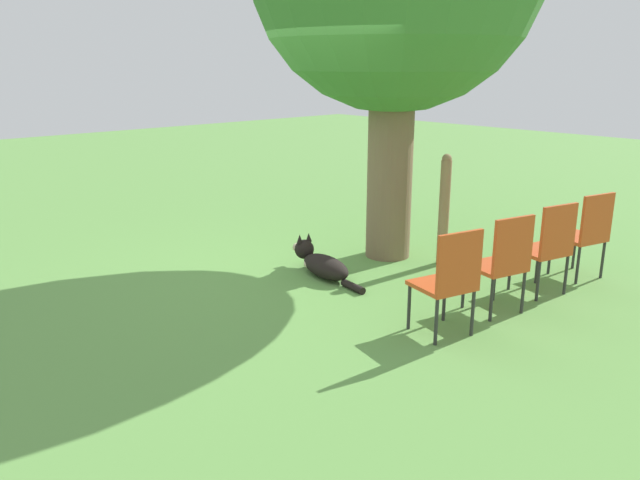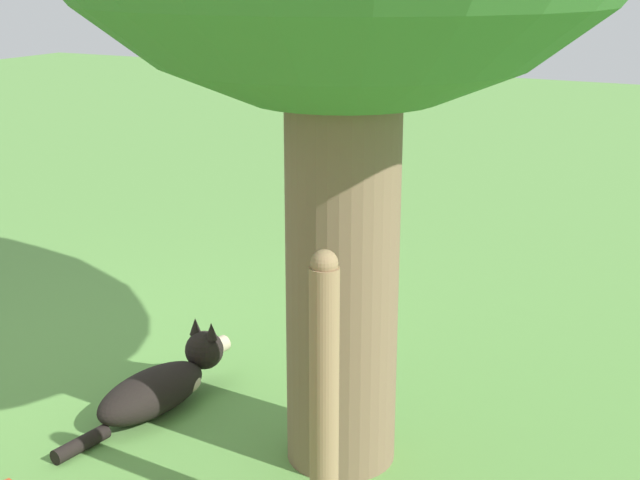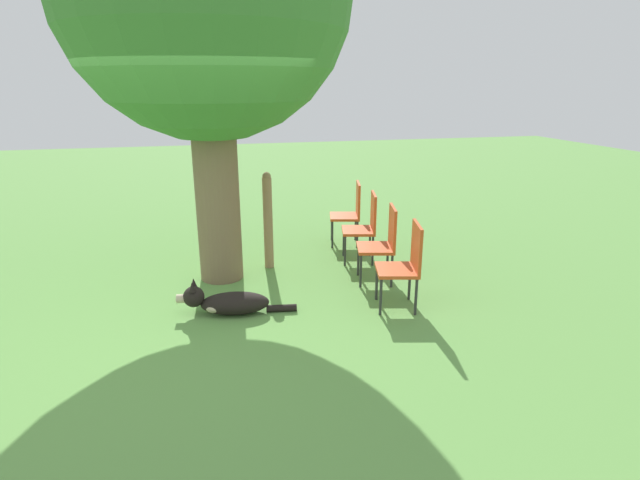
# 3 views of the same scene
# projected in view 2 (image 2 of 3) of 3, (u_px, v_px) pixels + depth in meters

# --- Properties ---
(ground_plane) EXTENTS (30.00, 30.00, 0.00)m
(ground_plane) POSITION_uv_depth(u_px,v_px,m) (210.00, 388.00, 4.95)
(ground_plane) COLOR #609947
(dog) EXTENTS (1.22, 0.39, 0.38)m
(dog) POSITION_uv_depth(u_px,v_px,m) (163.00, 385.00, 4.71)
(dog) COLOR black
(dog) RESTS_ON ground_plane
(fence_post) EXTENTS (0.12, 0.12, 1.24)m
(fence_post) POSITION_uv_depth(u_px,v_px,m) (324.00, 399.00, 3.48)
(fence_post) COLOR #937551
(fence_post) RESTS_ON ground_plane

